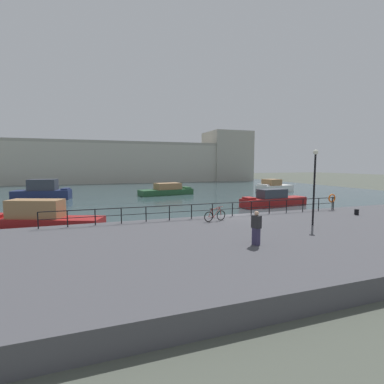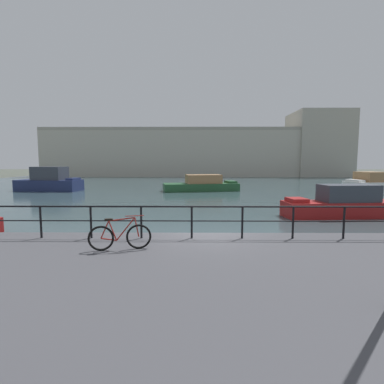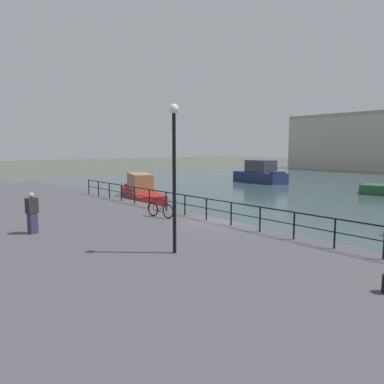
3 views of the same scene
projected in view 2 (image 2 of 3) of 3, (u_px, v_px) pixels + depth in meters
ground_plane at (207, 257)px, 10.48m from camera, size 240.00×240.00×0.00m
water_basin at (198, 186)px, 40.52m from camera, size 80.00×60.00×0.01m
quay_promenade at (228, 380)px, 3.97m from camera, size 56.00×13.00×0.88m
harbor_building at (223, 152)px, 68.62m from camera, size 68.66×12.09×14.64m
moored_red_daysailer at (50, 181)px, 34.05m from camera, size 7.56×3.61×2.79m
moored_cabin_cruiser at (202, 184)px, 33.96m from camera, size 8.94×4.32×1.87m
moored_small_launch at (350, 205)px, 18.03m from camera, size 8.57×2.67×1.98m
moored_white_yacht at (375, 185)px, 31.89m from camera, size 6.67×4.04×2.28m
quay_railing at (141, 216)px, 9.59m from camera, size 23.24×0.07×1.08m
parked_bicycle at (120, 236)px, 8.34m from camera, size 1.75×0.40×0.98m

